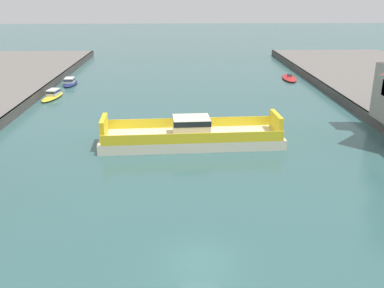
% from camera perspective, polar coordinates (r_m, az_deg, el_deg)
% --- Properties ---
extents(ground_plane, '(400.00, 400.00, 0.00)m').
position_cam_1_polar(ground_plane, '(28.50, 1.08, -15.31)').
color(ground_plane, '#335B5B').
extents(chain_ferry, '(20.36, 6.85, 3.30)m').
position_cam_1_polar(chain_ferry, '(48.02, -0.09, 1.11)').
color(chain_ferry, beige).
rests_on(chain_ferry, ground).
extents(moored_boat_near_left, '(3.11, 7.70, 1.04)m').
position_cam_1_polar(moored_boat_near_left, '(85.70, 12.72, 8.51)').
color(moored_boat_near_left, red).
rests_on(moored_boat_near_left, ground).
extents(moored_boat_mid_right, '(2.42, 6.46, 1.34)m').
position_cam_1_polar(moored_boat_mid_right, '(81.78, -15.80, 7.87)').
color(moored_boat_mid_right, navy).
rests_on(moored_boat_mid_right, ground).
extents(moored_boat_far_left, '(2.97, 6.97, 1.34)m').
position_cam_1_polar(moored_boat_far_left, '(72.41, -17.91, 6.18)').
color(moored_boat_far_left, yellow).
rests_on(moored_boat_far_left, ground).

